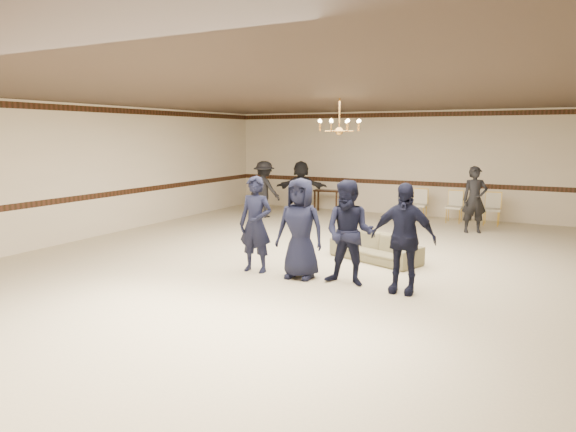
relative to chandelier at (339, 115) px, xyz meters
The scene contains 16 objects.
room 1.62m from the chandelier, 90.00° to the right, with size 12.01×14.01×3.21m.
chair_rail 6.27m from the chandelier, 90.00° to the left, with size 12.00×0.02×0.14m, color #361A10.
crown_molding 5.99m from the chandelier, 90.00° to the left, with size 12.00×0.02×0.14m, color #361A10.
chandelier is the anchor object (origin of this frame).
boy_a 2.89m from the chandelier, 113.52° to the right, with size 0.64×0.42×1.75m, color black.
boy_b 2.76m from the chandelier, 87.93° to the right, with size 0.86×0.56×1.75m, color black.
boy_c 2.93m from the chandelier, 63.08° to the right, with size 0.85×0.66×1.75m, color black.
boy_d 3.34m from the chandelier, 45.60° to the right, with size 1.03×0.43×1.75m, color black.
settee 2.75m from the chandelier, ahead, with size 1.83×0.72×0.53m, color brown.
adult_left 5.61m from the chandelier, 137.04° to the left, with size 1.10×0.63×1.70m, color black.
adult_mid 5.56m from the chandelier, 124.49° to the left, with size 1.57×0.50×1.70m, color black.
adult_right 4.88m from the chandelier, 60.73° to the left, with size 0.62×0.41×1.70m, color black.
banquet_chair_left 5.74m from the chandelier, 84.87° to the left, with size 0.44×0.44×0.90m, color beige, non-canonical shape.
banquet_chair_mid 5.91m from the chandelier, 74.21° to the left, with size 0.44×0.44×0.90m, color beige, non-canonical shape.
banquet_chair_right 6.23m from the chandelier, 64.56° to the left, with size 0.44×0.44×0.90m, color beige, non-canonical shape.
console_table 6.46m from the chandelier, 115.22° to the left, with size 0.85×0.36×0.71m, color black.
Camera 1 is at (3.89, -8.70, 2.49)m, focal length 31.80 mm.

